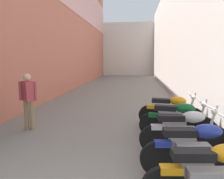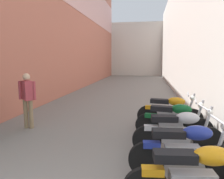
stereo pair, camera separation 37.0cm
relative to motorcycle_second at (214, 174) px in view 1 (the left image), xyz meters
The scene contains 10 objects.
ground_plane 9.02m from the motorcycle_second, 103.24° to the left, with size 41.02×41.02×0.00m, color slate.
building_left 12.60m from the motorcycle_second, 116.10° to the left, with size 0.45×25.02×8.87m.
building_right 11.24m from the motorcycle_second, 83.96° to the left, with size 0.45×25.02×7.04m.
building_far_end 24.51m from the motorcycle_second, 94.86° to the left, with size 9.01×2.00×6.28m, color beige.
motorcycle_second is the anchor object (origin of this frame).
motorcycle_third 0.84m from the motorcycle_second, 90.00° to the left, with size 1.85×0.58×1.04m.
motorcycle_fourth 1.74m from the motorcycle_second, 90.00° to the left, with size 1.85×0.58×1.04m.
motorcycle_fifth 2.56m from the motorcycle_second, 90.00° to the left, with size 1.84×0.58×1.04m.
motorcycle_sixth 3.52m from the motorcycle_second, 90.00° to the left, with size 1.84×0.58×1.04m.
pedestrian_further_down 4.88m from the motorcycle_second, 144.64° to the left, with size 0.52×0.38×1.57m.
Camera 1 is at (1.06, -0.95, 1.95)m, focal length 34.36 mm.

